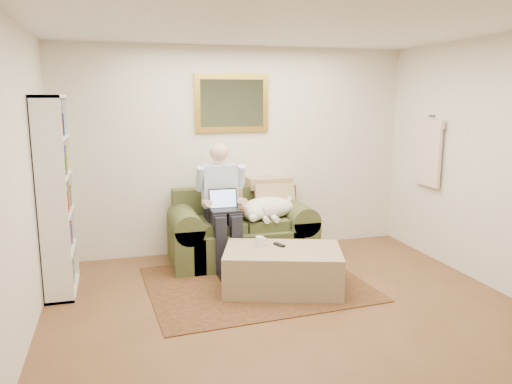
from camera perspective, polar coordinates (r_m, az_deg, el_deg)
name	(u,v)px	position (r m, az deg, el deg)	size (l,w,h in m)	color
room_shell	(295,176)	(4.36, 4.53, 1.80)	(4.51, 5.00, 2.61)	brown
rug	(256,284)	(5.45, 0.00, -10.43)	(2.26, 1.80, 0.01)	#2F2113
sofa	(241,236)	(6.13, -1.69, -5.10)	(1.72, 0.87, 1.03)	#49542C
seated_man	(223,206)	(5.82, -3.79, -1.66)	(0.57, 0.81, 1.45)	#8CA4D8
laptop	(224,205)	(5.75, -3.66, -1.45)	(0.33, 0.26, 0.24)	black
sleeping_dog	(268,208)	(6.04, 1.34, -1.81)	(0.71, 0.45, 0.26)	white
ottoman	(283,269)	(5.25, 3.06, -8.80)	(1.19, 0.76, 0.43)	tan
coffee_mug	(260,241)	(5.27, 0.43, -5.66)	(0.08, 0.08, 0.10)	white
tv_remote	(279,245)	(5.29, 2.67, -6.05)	(0.05, 0.15, 0.02)	black
bookshelf	(56,196)	(5.41, -21.89, -0.41)	(0.28, 0.80, 2.00)	white
wall_mirror	(232,103)	(6.32, -2.76, 10.11)	(0.94, 0.04, 0.72)	gold
hanging_shirt	(428,149)	(6.48, 19.09, 4.67)	(0.06, 0.52, 0.90)	#FADCCE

